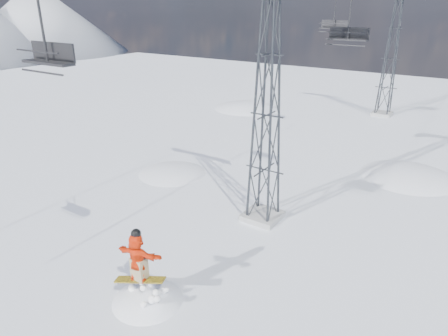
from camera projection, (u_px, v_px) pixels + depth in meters
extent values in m
plane|color=white|center=(141.00, 301.00, 14.95)|extent=(120.00, 120.00, 0.00)
sphere|color=white|center=(178.00, 269.00, 29.15)|extent=(16.00, 16.00, 16.00)
sphere|color=white|center=(385.00, 294.00, 29.37)|extent=(20.00, 20.00, 20.00)
sphere|color=white|center=(244.00, 195.00, 46.62)|extent=(22.00, 22.00, 22.00)
cube|color=#999999|center=(262.00, 216.00, 20.65)|extent=(1.80, 1.80, 0.30)
cube|color=#999999|center=(382.00, 114.00, 39.91)|extent=(1.80, 1.80, 0.30)
cone|color=slate|center=(38.00, 18.00, 88.98)|extent=(38.00, 38.00, 15.00)
sphere|color=white|center=(151.00, 336.00, 15.64)|extent=(4.40, 4.40, 4.40)
cube|color=gold|center=(140.00, 280.00, 14.30)|extent=(1.96, 0.96, 0.43)
imported|color=#F3340A|center=(137.00, 257.00, 13.94)|extent=(1.83, 0.89, 1.89)
cube|color=#9A875F|center=(139.00, 269.00, 14.13)|extent=(0.60, 0.50, 0.87)
sphere|color=black|center=(135.00, 234.00, 13.58)|extent=(0.35, 0.35, 0.35)
cylinder|color=black|center=(42.00, 24.00, 10.92)|extent=(0.08, 0.08, 2.09)
cube|color=black|center=(48.00, 63.00, 11.31)|extent=(1.90, 0.43, 0.08)
cube|color=black|center=(53.00, 52.00, 11.36)|extent=(1.90, 0.06, 0.52)
cylinder|color=black|center=(42.00, 72.00, 11.22)|extent=(1.90, 0.06, 0.06)
cylinder|color=black|center=(37.00, 51.00, 10.97)|extent=(1.90, 0.05, 0.05)
cylinder|color=black|center=(350.00, 16.00, 18.79)|extent=(0.08, 0.08, 2.13)
cube|color=black|center=(347.00, 40.00, 19.20)|extent=(1.94, 0.44, 0.08)
cube|color=black|center=(349.00, 33.00, 19.25)|extent=(1.94, 0.06, 0.53)
cylinder|color=black|center=(345.00, 45.00, 19.10)|extent=(1.94, 0.06, 0.06)
cylinder|color=black|center=(346.00, 33.00, 18.85)|extent=(1.94, 0.05, 0.05)
cylinder|color=black|center=(335.00, 12.00, 29.23)|extent=(0.08, 0.08, 2.22)
cube|color=black|center=(333.00, 28.00, 29.65)|extent=(2.01, 0.45, 0.08)
cube|color=black|center=(335.00, 24.00, 29.70)|extent=(2.01, 0.06, 0.55)
cylinder|color=black|center=(332.00, 32.00, 29.55)|extent=(2.01, 0.06, 0.06)
cylinder|color=black|center=(332.00, 23.00, 29.28)|extent=(2.01, 0.05, 0.05)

